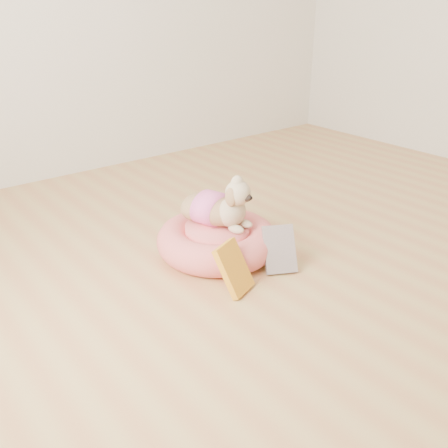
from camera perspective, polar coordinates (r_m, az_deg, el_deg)
floor at (r=2.16m, az=17.42°, el=-7.83°), size 4.50×4.50×0.00m
pet_bed at (r=2.35m, az=-0.76°, el=-1.86°), size 0.57×0.57×0.15m
dog at (r=2.27m, az=-0.61°, el=2.99°), size 0.34×0.42×0.26m
book_yellow at (r=2.05m, az=1.13°, el=-5.08°), size 0.18×0.17×0.21m
book_white at (r=2.22m, az=6.38°, el=-2.89°), size 0.18×0.18×0.19m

